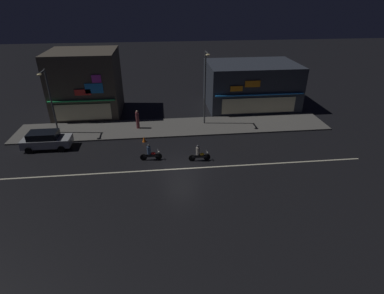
{
  "coord_description": "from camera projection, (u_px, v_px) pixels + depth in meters",
  "views": [
    {
      "loc": [
        -1.43,
        -21.15,
        13.11
      ],
      "look_at": [
        1.12,
        2.06,
        0.91
      ],
      "focal_mm": 28.12,
      "sensor_mm": 36.0,
      "label": 1
    }
  ],
  "objects": [
    {
      "name": "parked_car_near_kerb",
      "position": [
        46.0,
        140.0,
        27.69
      ],
      "size": [
        4.3,
        1.98,
        1.67
      ],
      "color": "#9EA0A5",
      "rests_on": "ground"
    },
    {
      "name": "streetlamp_west",
      "position": [
        49.0,
        97.0,
        28.9
      ],
      "size": [
        0.44,
        1.64,
        6.48
      ],
      "color": "#47494C",
      "rests_on": "sidewalk_far"
    },
    {
      "name": "sidewalk_far",
      "position": [
        175.0,
        127.0,
        32.24
      ],
      "size": [
        32.85,
        4.75,
        0.14
      ],
      "primitive_type": "cube",
      "color": "#5B5954",
      "rests_on": "ground"
    },
    {
      "name": "lane_divider_stripe",
      "position": [
        181.0,
        169.0,
        24.84
      ],
      "size": [
        31.21,
        0.16,
        0.01
      ],
      "primitive_type": "cube",
      "color": "beige",
      "rests_on": "ground"
    },
    {
      "name": "storefront_center_block",
      "position": [
        86.0,
        83.0,
        34.62
      ],
      "size": [
        7.41,
        6.71,
        7.24
      ],
      "color": "#4C443A",
      "rests_on": "ground"
    },
    {
      "name": "motorcycle_following",
      "position": [
        150.0,
        153.0,
        25.88
      ],
      "size": [
        1.9,
        0.6,
        1.52
      ],
      "rotation": [
        0.0,
        0.0,
        0.04
      ],
      "color": "black",
      "rests_on": "ground"
    },
    {
      "name": "storefront_left_block",
      "position": [
        251.0,
        85.0,
        37.33
      ],
      "size": [
        10.83,
        7.53,
        5.34
      ],
      "color": "#2D333D",
      "rests_on": "ground"
    },
    {
      "name": "streetlamp_mid",
      "position": [
        205.0,
        83.0,
        30.8
      ],
      "size": [
        0.44,
        1.64,
        7.74
      ],
      "color": "#47494C",
      "rests_on": "sidewalk_far"
    },
    {
      "name": "ground_plane",
      "position": [
        181.0,
        169.0,
        24.84
      ],
      "size": [
        140.0,
        140.0,
        0.0
      ],
      "primitive_type": "plane",
      "color": "black"
    },
    {
      "name": "traffic_cone",
      "position": [
        144.0,
        139.0,
        29.17
      ],
      "size": [
        0.36,
        0.36,
        0.55
      ],
      "primitive_type": "cone",
      "color": "orange",
      "rests_on": "ground"
    },
    {
      "name": "motorcycle_lead",
      "position": [
        199.0,
        154.0,
        25.76
      ],
      "size": [
        1.9,
        0.6,
        1.52
      ],
      "rotation": [
        0.0,
        0.0,
        -0.08
      ],
      "color": "black",
      "rests_on": "ground"
    },
    {
      "name": "pedestrian_on_sidewalk",
      "position": [
        138.0,
        120.0,
        31.45
      ],
      "size": [
        0.34,
        0.34,
        1.98
      ],
      "rotation": [
        0.0,
        0.0,
        4.58
      ],
      "color": "brown",
      "rests_on": "sidewalk_far"
    }
  ]
}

